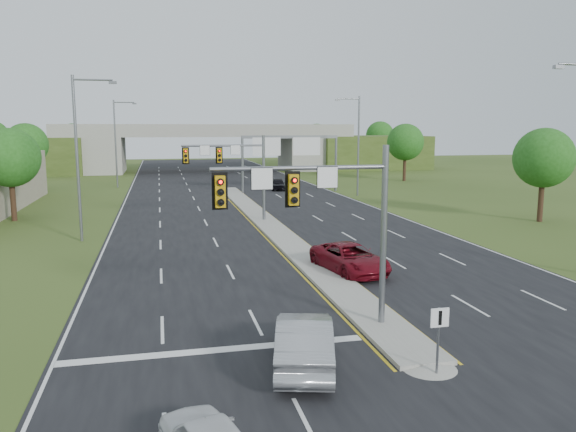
# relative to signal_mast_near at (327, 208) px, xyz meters

# --- Properties ---
(ground) EXTENTS (240.00, 240.00, 0.00)m
(ground) POSITION_rel_signal_mast_near_xyz_m (2.26, 0.07, -4.73)
(ground) COLOR #374C1B
(ground) RESTS_ON ground
(road) EXTENTS (24.00, 160.00, 0.02)m
(road) POSITION_rel_signal_mast_near_xyz_m (2.26, 35.07, -4.72)
(road) COLOR black
(road) RESTS_ON ground
(median) EXTENTS (2.00, 54.00, 0.16)m
(median) POSITION_rel_signal_mast_near_xyz_m (2.26, 23.07, -4.63)
(median) COLOR gray
(median) RESTS_ON road
(median_nose) EXTENTS (2.00, 2.00, 0.16)m
(median_nose) POSITION_rel_signal_mast_near_xyz_m (2.26, -3.93, -4.63)
(median_nose) COLOR gray
(median_nose) RESTS_ON road
(lane_markings) EXTENTS (23.72, 160.00, 0.01)m
(lane_markings) POSITION_rel_signal_mast_near_xyz_m (1.66, 28.99, -4.70)
(lane_markings) COLOR gold
(lane_markings) RESTS_ON road
(signal_mast_near) EXTENTS (6.62, 0.60, 7.00)m
(signal_mast_near) POSITION_rel_signal_mast_near_xyz_m (0.00, 0.00, 0.00)
(signal_mast_near) COLOR slate
(signal_mast_near) RESTS_ON ground
(signal_mast_far) EXTENTS (6.62, 0.60, 7.00)m
(signal_mast_far) POSITION_rel_signal_mast_near_xyz_m (0.00, 25.00, 0.00)
(signal_mast_far) COLOR slate
(signal_mast_far) RESTS_ON ground
(keep_right_sign) EXTENTS (0.60, 0.13, 2.20)m
(keep_right_sign) POSITION_rel_signal_mast_near_xyz_m (2.26, -4.45, -3.21)
(keep_right_sign) COLOR slate
(keep_right_sign) RESTS_ON ground
(sign_gantry) EXTENTS (11.58, 0.44, 6.67)m
(sign_gantry) POSITION_rel_signal_mast_near_xyz_m (8.95, 44.99, 0.51)
(sign_gantry) COLOR slate
(sign_gantry) RESTS_ON ground
(overpass) EXTENTS (80.00, 14.00, 8.10)m
(overpass) POSITION_rel_signal_mast_near_xyz_m (2.26, 80.07, -1.17)
(overpass) COLOR gray
(overpass) RESTS_ON ground
(lightpole_l_mid) EXTENTS (2.85, 0.25, 11.00)m
(lightpole_l_mid) POSITION_rel_signal_mast_near_xyz_m (-11.03, 20.07, 1.38)
(lightpole_l_mid) COLOR slate
(lightpole_l_mid) RESTS_ON ground
(lightpole_l_far) EXTENTS (2.85, 0.25, 11.00)m
(lightpole_l_far) POSITION_rel_signal_mast_near_xyz_m (-11.03, 55.07, 1.38)
(lightpole_l_far) COLOR slate
(lightpole_l_far) RESTS_ON ground
(lightpole_r_far) EXTENTS (2.85, 0.25, 11.00)m
(lightpole_r_far) POSITION_rel_signal_mast_near_xyz_m (15.56, 40.07, 1.38)
(lightpole_r_far) COLOR slate
(lightpole_r_far) RESTS_ON ground
(tree_l_near) EXTENTS (4.80, 4.80, 7.60)m
(tree_l_near) POSITION_rel_signal_mast_near_xyz_m (-17.74, 30.07, 0.45)
(tree_l_near) COLOR #382316
(tree_l_near) RESTS_ON ground
(tree_l_mid) EXTENTS (5.20, 5.20, 8.12)m
(tree_l_mid) POSITION_rel_signal_mast_near_xyz_m (-21.74, 55.07, 0.78)
(tree_l_mid) COLOR #382316
(tree_l_mid) RESTS_ON ground
(tree_r_near) EXTENTS (4.80, 4.80, 7.60)m
(tree_r_near) POSITION_rel_signal_mast_near_xyz_m (24.26, 20.07, 0.45)
(tree_r_near) COLOR #382316
(tree_r_near) RESTS_ON ground
(tree_r_mid) EXTENTS (5.20, 5.20, 8.12)m
(tree_r_mid) POSITION_rel_signal_mast_near_xyz_m (28.26, 55.07, 0.78)
(tree_r_mid) COLOR #382316
(tree_r_mid) RESTS_ON ground
(tree_back_b) EXTENTS (5.60, 5.60, 8.32)m
(tree_back_b) POSITION_rel_signal_mast_near_xyz_m (-21.74, 94.07, 0.78)
(tree_back_b) COLOR #382316
(tree_back_b) RESTS_ON ground
(tree_back_c) EXTENTS (5.60, 5.60, 8.32)m
(tree_back_c) POSITION_rel_signal_mast_near_xyz_m (26.26, 94.07, 0.78)
(tree_back_c) COLOR #382316
(tree_back_c) RESTS_ON ground
(tree_back_d) EXTENTS (6.00, 6.00, 8.85)m
(tree_back_d) POSITION_rel_signal_mast_near_xyz_m (40.26, 94.07, 1.11)
(tree_back_d) COLOR #382316
(tree_back_d) RESTS_ON ground
(car_silver) EXTENTS (2.96, 5.33, 1.66)m
(car_silver) POSITION_rel_signal_mast_near_xyz_m (-1.58, -2.81, -3.87)
(car_silver) COLOR #979A9E
(car_silver) RESTS_ON road
(car_far_a) EXTENTS (3.46, 5.78, 1.50)m
(car_far_a) POSITION_rel_signal_mast_near_xyz_m (3.76, 8.12, -3.95)
(car_far_a) COLOR maroon
(car_far_a) RESTS_ON road
(car_far_c) EXTENTS (2.29, 4.31, 1.40)m
(car_far_c) POSITION_rel_signal_mast_near_xyz_m (8.18, 47.60, -4.01)
(car_far_c) COLOR black
(car_far_c) RESTS_ON road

